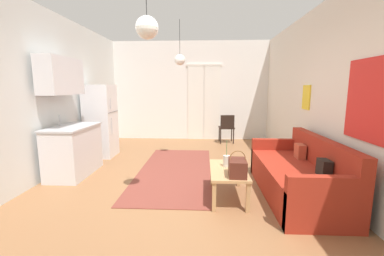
{
  "coord_description": "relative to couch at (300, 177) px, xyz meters",
  "views": [
    {
      "loc": [
        0.42,
        -3.64,
        1.56
      ],
      "look_at": [
        0.2,
        0.83,
        0.83
      ],
      "focal_mm": 23.52,
      "sensor_mm": 36.0,
      "label": 1
    }
  ],
  "objects": [
    {
      "name": "accent_chair",
      "position": [
        -0.76,
        3.47,
        0.18
      ],
      "size": [
        0.44,
        0.42,
        0.8
      ],
      "rotation": [
        0.0,
        0.0,
        3.19
      ],
      "color": "black",
      "rests_on": "ground_plane"
    },
    {
      "name": "pendant_lamp_near",
      "position": [
        -2.06,
        -0.5,
        1.96
      ],
      "size": [
        0.27,
        0.27,
        0.78
      ],
      "color": "black"
    },
    {
      "name": "wall_left",
      "position": [
        -4.14,
        0.11,
        1.17
      ],
      "size": [
        0.12,
        7.99,
        2.89
      ],
      "color": "silver",
      "rests_on": "ground_plane"
    },
    {
      "name": "ground_plane",
      "position": [
        -1.81,
        0.1,
        -0.33
      ],
      "size": [
        5.15,
        8.39,
        0.1
      ],
      "primitive_type": "cube",
      "color": "#8E603D"
    },
    {
      "name": "area_rug",
      "position": [
        -1.93,
        1.0,
        -0.28
      ],
      "size": [
        1.33,
        3.07,
        0.01
      ],
      "primitive_type": "cube",
      "color": "brown",
      "rests_on": "ground_plane"
    },
    {
      "name": "refrigerator",
      "position": [
        -3.73,
        1.98,
        0.53
      ],
      "size": [
        0.61,
        0.62,
        1.62
      ],
      "color": "white",
      "rests_on": "ground_plane"
    },
    {
      "name": "wall_right",
      "position": [
        0.51,
        0.1,
        1.17
      ],
      "size": [
        0.12,
        7.99,
        2.89
      ],
      "color": "silver",
      "rests_on": "ground_plane"
    },
    {
      "name": "wall_back",
      "position": [
        -1.8,
        4.05,
        1.15
      ],
      "size": [
        4.75,
        0.13,
        2.89
      ],
      "color": "white",
      "rests_on": "ground_plane"
    },
    {
      "name": "coffee_table",
      "position": [
        -1.05,
        -0.11,
        0.08
      ],
      "size": [
        0.5,
        0.94,
        0.42
      ],
      "color": "tan",
      "rests_on": "ground_plane"
    },
    {
      "name": "kitchen_counter",
      "position": [
        -3.75,
        0.73,
        0.51
      ],
      "size": [
        0.6,
        1.12,
        2.06
      ],
      "color": "silver",
      "rests_on": "ground_plane"
    },
    {
      "name": "pendant_lamp_far",
      "position": [
        -1.9,
        1.7,
        1.83
      ],
      "size": [
        0.22,
        0.22,
        0.89
      ],
      "color": "black"
    },
    {
      "name": "handbag",
      "position": [
        -0.96,
        -0.39,
        0.25
      ],
      "size": [
        0.23,
        0.33,
        0.34
      ],
      "color": "#512319",
      "rests_on": "coffee_table"
    },
    {
      "name": "couch",
      "position": [
        0.0,
        0.0,
        0.0
      ],
      "size": [
        0.87,
        2.02,
        0.85
      ],
      "color": "maroon",
      "rests_on": "ground_plane"
    },
    {
      "name": "bamboo_vase",
      "position": [
        -1.06,
        -0.0,
        0.23
      ],
      "size": [
        0.1,
        0.1,
        0.38
      ],
      "color": "beige",
      "rests_on": "coffee_table"
    }
  ]
}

